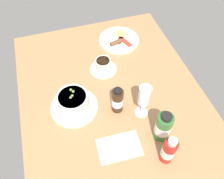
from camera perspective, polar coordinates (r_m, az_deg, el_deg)
ground_plane at (r=109.83cm, az=0.00°, el=-1.84°), size 110.00×84.00×3.00cm
porridge_bowl at (r=102.52cm, az=-9.47°, el=-3.16°), size 21.18×21.18×9.37cm
cutlery_setting at (r=95.53cm, az=2.13°, el=-13.88°), size 12.05×17.74×0.90cm
coffee_cup at (r=117.08cm, az=-2.19°, el=5.96°), size 13.75×13.75×6.28cm
wine_glass at (r=94.21cm, az=7.92°, el=-1.78°), size 5.80×5.80×17.64cm
sauce_bottle_green at (r=93.87cm, az=12.47°, el=-8.91°), size 6.49×6.49×15.29cm
sauce_bottle_brown at (r=99.03cm, az=1.25°, el=-2.74°), size 5.15×5.15×13.95cm
sauce_bottle_red at (r=90.08cm, az=13.72°, el=-14.36°), size 5.14×5.14×15.37cm
breakfast_plate at (r=134.16cm, az=1.76°, el=12.17°), size 22.54×22.54×3.70cm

